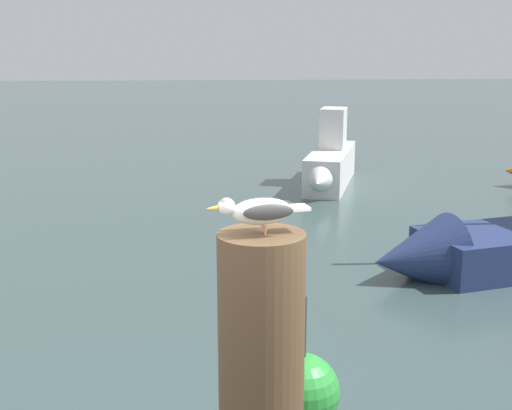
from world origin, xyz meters
TOP-DOWN VIEW (x-y plane):
  - mooring_post at (0.42, -0.42)m, footprint 0.34×0.34m
  - seagull at (0.41, -0.42)m, footprint 0.39×0.18m
  - boat_white at (3.03, 11.63)m, footprint 1.86×3.76m
  - channel_buoy at (0.90, 1.60)m, footprint 0.56×0.56m

SIDE VIEW (x-z plane):
  - channel_buoy at x=0.90m, z-range -0.19..1.14m
  - boat_white at x=3.03m, z-range -0.33..1.37m
  - mooring_post at x=0.42m, z-range 1.26..2.36m
  - seagull at x=0.41m, z-range 2.38..2.53m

